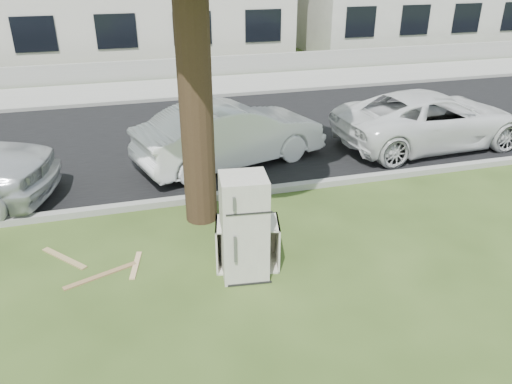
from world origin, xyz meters
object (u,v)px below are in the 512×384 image
object	(u,v)px
fridge	(244,227)
cabinet	(247,243)
car_right	(432,119)
car_center	(231,134)

from	to	relation	value
fridge	cabinet	bearing A→B (deg)	71.67
fridge	cabinet	xyz separation A→B (m)	(0.10, 0.22, -0.41)
cabinet	car_right	world-z (taller)	car_right
fridge	cabinet	distance (m)	0.48
fridge	car_center	xyz separation A→B (m)	(0.76, 4.09, -0.09)
cabinet	car_right	xyz separation A→B (m)	(5.45, 3.72, 0.29)
car_center	car_right	xyz separation A→B (m)	(4.80, -0.14, -0.03)
fridge	car_center	size ratio (longest dim) A/B	0.37
fridge	car_right	size ratio (longest dim) A/B	0.33
car_center	cabinet	bearing A→B (deg)	153.75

